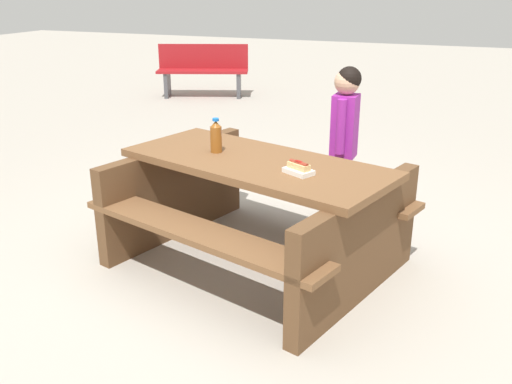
% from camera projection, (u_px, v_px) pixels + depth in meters
% --- Properties ---
extents(ground_plane, '(30.00, 30.00, 0.00)m').
position_uv_depth(ground_plane, '(256.00, 262.00, 3.97)').
color(ground_plane, '#ADA599').
rests_on(ground_plane, ground).
extents(picnic_table, '(2.12, 1.85, 0.75)m').
position_uv_depth(picnic_table, '(256.00, 203.00, 3.81)').
color(picnic_table, brown).
rests_on(picnic_table, ground).
extents(soda_bottle, '(0.08, 0.08, 0.24)m').
position_uv_depth(soda_bottle, '(216.00, 137.00, 3.84)').
color(soda_bottle, brown).
rests_on(soda_bottle, picnic_table).
extents(hotdog_tray, '(0.21, 0.18, 0.08)m').
position_uv_depth(hotdog_tray, '(299.00, 169.00, 3.43)').
color(hotdog_tray, white).
rests_on(hotdog_tray, picnic_table).
extents(child_in_coat, '(0.20, 0.31, 1.26)m').
position_uv_depth(child_in_coat, '(345.00, 127.00, 4.30)').
color(child_in_coat, brown).
rests_on(child_in_coat, ground).
extents(park_bench_mid, '(1.55, 0.90, 0.85)m').
position_uv_depth(park_bench_mid, '(203.00, 69.00, 9.47)').
color(park_bench_mid, maroon).
rests_on(park_bench_mid, ground).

